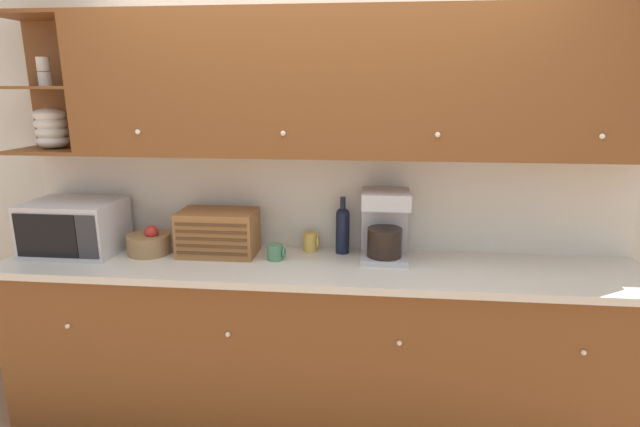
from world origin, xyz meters
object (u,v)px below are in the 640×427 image
object	(u,v)px
fruit_basket	(149,243)
bread_box	(218,233)
microwave	(75,227)
wine_bottle	(343,228)
mug	(311,242)
mug_blue_second	(276,252)
coffee_maker	(385,225)

from	to	relation	value
fruit_basket	bread_box	xyz separation A→B (m)	(0.40, 0.03, 0.07)
microwave	wine_bottle	distance (m)	1.54
fruit_basket	mug	distance (m)	0.93
microwave	bread_box	size ratio (longest dim) A/B	1.16
microwave	mug	distance (m)	1.36
mug_blue_second	wine_bottle	world-z (taller)	wine_bottle
coffee_maker	mug_blue_second	bearing A→B (deg)	-172.08
fruit_basket	bread_box	bearing A→B (deg)	4.75
fruit_basket	mug_blue_second	world-z (taller)	fruit_basket
wine_bottle	bread_box	bearing A→B (deg)	-172.29
microwave	bread_box	xyz separation A→B (m)	(0.83, 0.05, -0.02)
microwave	fruit_basket	size ratio (longest dim) A/B	2.05
mug_blue_second	wine_bottle	bearing A→B (deg)	24.03
bread_box	wine_bottle	bearing A→B (deg)	7.71
coffee_maker	mug	bearing A→B (deg)	168.12
mug	wine_bottle	size ratio (longest dim) A/B	0.33
mug_blue_second	coffee_maker	world-z (taller)	coffee_maker
fruit_basket	coffee_maker	size ratio (longest dim) A/B	0.63
mug_blue_second	wine_bottle	distance (m)	0.41
coffee_maker	microwave	bearing A→B (deg)	-177.65
mug_blue_second	mug	distance (m)	0.25
wine_bottle	fruit_basket	bearing A→B (deg)	-173.36
microwave	wine_bottle	xyz separation A→B (m)	(1.53, 0.15, -0.00)
fruit_basket	wine_bottle	size ratio (longest dim) A/B	0.74
mug	coffee_maker	size ratio (longest dim) A/B	0.28
fruit_basket	mug_blue_second	size ratio (longest dim) A/B	2.40
fruit_basket	mug_blue_second	distance (m)	0.75
fruit_basket	mug_blue_second	xyz separation A→B (m)	(0.74, -0.03, -0.02)
fruit_basket	wine_bottle	distance (m)	1.12
bread_box	mug_blue_second	distance (m)	0.36
fruit_basket	coffee_maker	world-z (taller)	coffee_maker
microwave	mug	bearing A→B (deg)	6.84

